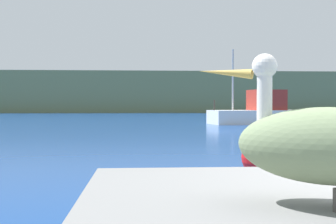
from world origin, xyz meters
name	(u,v)px	position (x,y,z in m)	size (l,w,h in m)	color
hillside_backdrop	(154,93)	(0.00, 70.62, 3.19)	(140.00, 15.57, 6.37)	#6B7A51
pelican	(326,144)	(-1.35, -0.76, 1.17)	(1.25, 0.96, 0.87)	gray
fishing_boat_white	(263,113)	(6.17, 26.68, 0.78)	(7.65, 3.67, 5.06)	white
mooring_buoy	(260,157)	(-0.07, 5.16, 0.36)	(0.71, 0.71, 0.71)	red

